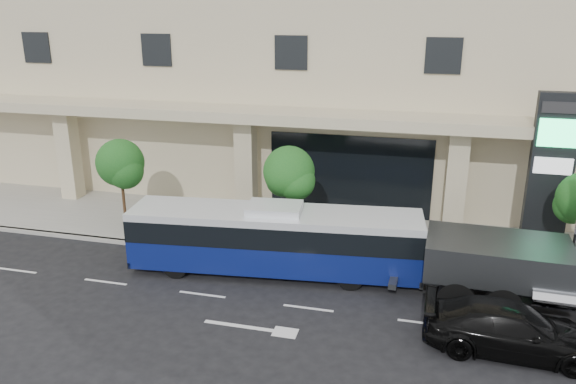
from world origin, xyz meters
The scene contains 9 objects.
ground centered at (0.00, 0.00, 0.00)m, with size 120.00×120.00×0.00m, color black.
sidewalk centered at (0.00, 5.00, 0.07)m, with size 120.00×6.00×0.15m, color gray.
curb centered at (0.00, 2.00, 0.07)m, with size 120.00×0.30×0.15m, color gray.
convention_center centered at (0.00, 15.42, 9.97)m, with size 60.00×17.60×20.00m.
tree_left centered at (-9.97, 3.59, 3.11)m, with size 2.27×2.20×4.22m.
tree_mid centered at (-1.97, 3.59, 3.26)m, with size 2.28×2.20×4.38m.
city_bus centered at (-1.90, 0.92, 1.46)m, with size 11.53×3.57×2.87m.
black_sedan centered at (6.53, -2.47, 0.76)m, with size 2.13×5.24×1.52m, color black.
signage_pylon centered at (8.60, 5.49, 3.57)m, with size 1.69×0.64×6.75m.
Camera 1 is at (3.62, -18.57, 10.10)m, focal length 35.00 mm.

